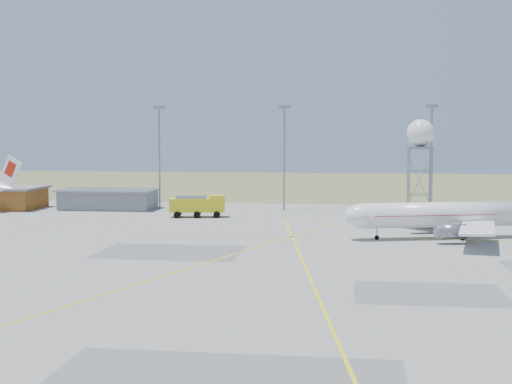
# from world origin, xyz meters

# --- Properties ---
(ground) EXTENTS (400.00, 400.00, 0.00)m
(ground) POSITION_xyz_m (0.00, 0.00, 0.00)
(ground) COLOR gray
(ground) RESTS_ON ground
(grass_strip) EXTENTS (400.00, 120.00, 0.03)m
(grass_strip) POSITION_xyz_m (0.00, 140.00, 0.01)
(grass_strip) COLOR #5A6437
(grass_strip) RESTS_ON ground
(building_grey) EXTENTS (19.00, 10.00, 3.90)m
(building_grey) POSITION_xyz_m (-45.00, 64.00, 1.97)
(building_grey) COLOR gray
(building_grey) RESTS_ON ground
(mast_a) EXTENTS (2.20, 0.50, 20.50)m
(mast_a) POSITION_xyz_m (-35.00, 66.00, 12.07)
(mast_a) COLOR gray
(mast_a) RESTS_ON ground
(mast_b) EXTENTS (2.20, 0.50, 20.50)m
(mast_b) POSITION_xyz_m (-10.00, 66.00, 12.07)
(mast_b) COLOR gray
(mast_b) RESTS_ON ground
(mast_c) EXTENTS (2.20, 0.50, 20.50)m
(mast_c) POSITION_xyz_m (18.00, 66.00, 12.07)
(mast_c) COLOR gray
(mast_c) RESTS_ON ground
(airliner_main) EXTENTS (31.50, 29.93, 10.85)m
(airliner_main) POSITION_xyz_m (16.56, 31.76, 3.32)
(airliner_main) COLOR white
(airliner_main) RESTS_ON ground
(radar_tower) EXTENTS (4.85, 4.85, 17.56)m
(radar_tower) POSITION_xyz_m (15.06, 56.89, 9.86)
(radar_tower) COLOR gray
(radar_tower) RESTS_ON ground
(fire_truck) EXTENTS (10.29, 5.23, 3.96)m
(fire_truck) POSITION_xyz_m (-24.21, 52.60, 1.90)
(fire_truck) COLOR yellow
(fire_truck) RESTS_ON ground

